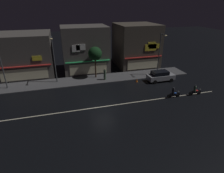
{
  "coord_description": "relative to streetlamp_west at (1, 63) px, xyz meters",
  "views": [
    {
      "loc": [
        -4.12,
        -18.81,
        11.38
      ],
      "look_at": [
        1.71,
        2.1,
        1.57
      ],
      "focal_mm": 29.44,
      "sensor_mm": 36.0,
      "label": 1
    }
  ],
  "objects": [
    {
      "name": "ground_plane",
      "position": [
        12.31,
        -8.5,
        -3.98
      ],
      "size": [
        140.0,
        140.0,
        0.0
      ],
      "primitive_type": "plane",
      "color": "black"
    },
    {
      "name": "lane_divider_stripe",
      "position": [
        12.31,
        -8.5,
        -3.97
      ],
      "size": [
        31.81,
        0.16,
        0.01
      ],
      "primitive_type": "cube",
      "color": "beige",
      "rests_on": "ground"
    },
    {
      "name": "sidewalk_far",
      "position": [
        12.31,
        0.31,
        -3.91
      ],
      "size": [
        33.49,
        3.87,
        0.14
      ],
      "primitive_type": "cube",
      "color": "#4C4C4F",
      "rests_on": "ground"
    },
    {
      "name": "storefront_left_block",
      "position": [
        22.35,
        6.16,
        -0.0
      ],
      "size": [
        7.54,
        7.99,
        7.96
      ],
      "color": "#4C443A",
      "rests_on": "ground"
    },
    {
      "name": "storefront_center_block",
      "position": [
        12.31,
        5.4,
        -0.01
      ],
      "size": [
        7.84,
        6.47,
        7.95
      ],
      "color": "#56514C",
      "rests_on": "ground"
    },
    {
      "name": "storefront_right_block",
      "position": [
        2.26,
        6.4,
        -0.48
      ],
      "size": [
        8.71,
        8.46,
        7.0
      ],
      "color": "#56514C",
      "rests_on": "ground"
    },
    {
      "name": "streetlamp_west",
      "position": [
        0.0,
        0.0,
        0.0
      ],
      "size": [
        0.44,
        1.64,
        6.42
      ],
      "color": "#47494C",
      "rests_on": "sidewalk_far"
    },
    {
      "name": "streetlamp_mid",
      "position": [
        7.01,
        0.53,
        0.33
      ],
      "size": [
        0.44,
        1.64,
        7.06
      ],
      "color": "#47494C",
      "rests_on": "sidewalk_far"
    },
    {
      "name": "streetlamp_east",
      "position": [
        23.81,
        -0.68,
        0.28
      ],
      "size": [
        0.44,
        1.64,
        6.96
      ],
      "color": "#47494C",
      "rests_on": "sidewalk_far"
    },
    {
      "name": "pedestrian_on_sidewalk",
      "position": [
        14.49,
        -0.41,
        -2.97
      ],
      "size": [
        0.4,
        0.4,
        1.89
      ],
      "rotation": [
        0.0,
        0.0,
        4.68
      ],
      "color": "#4C664C",
      "rests_on": "sidewalk_far"
    },
    {
      "name": "street_tree",
      "position": [
        13.3,
        1.06,
        0.12
      ],
      "size": [
        2.2,
        2.2,
        5.1
      ],
      "color": "#473323",
      "rests_on": "sidewalk_far"
    },
    {
      "name": "parked_car_near_kerb",
      "position": [
        23.02,
        -3.01,
        -3.11
      ],
      "size": [
        4.3,
        1.98,
        1.67
      ],
      "rotation": [
        0.0,
        0.0,
        3.14
      ],
      "color": "#9EA0A5",
      "rests_on": "ground"
    },
    {
      "name": "motorcycle_following",
      "position": [
        21.79,
        -8.68,
        -3.34
      ],
      "size": [
        1.9,
        0.6,
        1.52
      ],
      "rotation": [
        0.0,
        0.0,
        3.1
      ],
      "color": "black",
      "rests_on": "ground"
    },
    {
      "name": "motorcycle_opposite_lane",
      "position": [
        25.03,
        -8.79,
        -3.34
      ],
      "size": [
        1.9,
        0.6,
        1.52
      ],
      "rotation": [
        0.0,
        0.0,
        3.15
      ],
      "color": "black",
      "rests_on": "ground"
    },
    {
      "name": "traffic_cone",
      "position": [
        19.21,
        -2.41,
        -3.7
      ],
      "size": [
        0.36,
        0.36,
        0.55
      ],
      "primitive_type": "cone",
      "color": "orange",
      "rests_on": "ground"
    }
  ]
}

